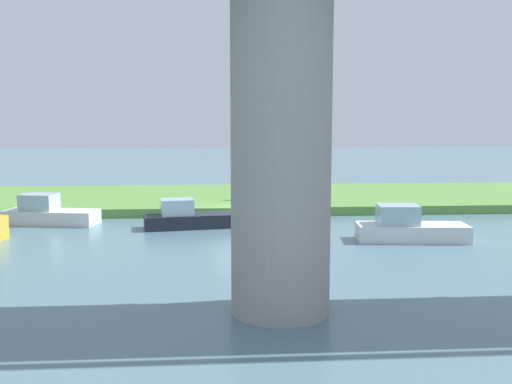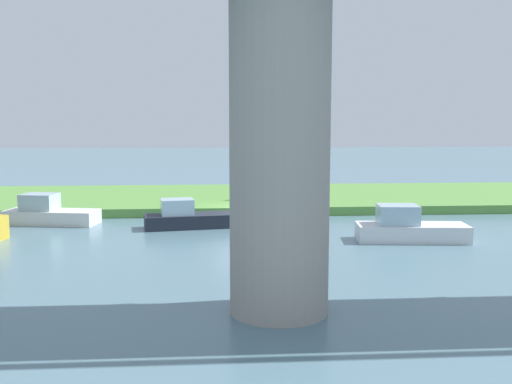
{
  "view_description": "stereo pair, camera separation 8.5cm",
  "coord_description": "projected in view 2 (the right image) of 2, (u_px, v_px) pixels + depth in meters",
  "views": [
    {
      "loc": [
        1.46,
        32.62,
        5.4
      ],
      "look_at": [
        -0.57,
        5.0,
        2.0
      ],
      "focal_mm": 41.99,
      "sensor_mm": 36.0,
      "label": 1
    },
    {
      "loc": [
        1.37,
        32.63,
        5.4
      ],
      "look_at": [
        -0.57,
        5.0,
        2.0
      ],
      "focal_mm": 41.99,
      "sensor_mm": 36.0,
      "label": 2
    }
  ],
  "objects": [
    {
      "name": "pontoon_yellow",
      "position": [
        408.0,
        228.0,
        26.53
      ],
      "size": [
        4.99,
        2.19,
        1.61
      ],
      "color": "white",
      "rests_on": "ground"
    },
    {
      "name": "person_on_bank",
      "position": [
        244.0,
        188.0,
        36.2
      ],
      "size": [
        0.51,
        0.51,
        1.39
      ],
      "color": "#2D334C",
      "rests_on": "grassy_bank"
    },
    {
      "name": "grassy_bank",
      "position": [
        235.0,
        198.0,
        38.97
      ],
      "size": [
        80.0,
        12.0,
        0.5
      ],
      "primitive_type": "cube",
      "color": "#5B9342",
      "rests_on": "ground"
    },
    {
      "name": "motorboat_red",
      "position": [
        186.0,
        217.0,
        29.73
      ],
      "size": [
        4.57,
        2.23,
        1.46
      ],
      "color": "#1E232D",
      "rests_on": "ground"
    },
    {
      "name": "mooring_post",
      "position": [
        313.0,
        194.0,
        35.22
      ],
      "size": [
        0.2,
        0.2,
        0.96
      ],
      "primitive_type": "cylinder",
      "color": "brown",
      "rests_on": "grassy_bank"
    },
    {
      "name": "ground_plane",
      "position": [
        239.0,
        217.0,
        33.06
      ],
      "size": [
        160.0,
        160.0,
        0.0
      ],
      "primitive_type": "plane",
      "color": "slate"
    },
    {
      "name": "bridge_pylon",
      "position": [
        280.0,
        148.0,
        16.28
      ],
      "size": [
        2.75,
        2.75,
        9.24
      ],
      "primitive_type": "cylinder",
      "color": "#9E998E",
      "rests_on": "ground"
    },
    {
      "name": "riverboat_paddlewheel",
      "position": [
        49.0,
        213.0,
        30.78
      ],
      "size": [
        4.93,
        2.53,
        1.57
      ],
      "color": "white",
      "rests_on": "ground"
    }
  ]
}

